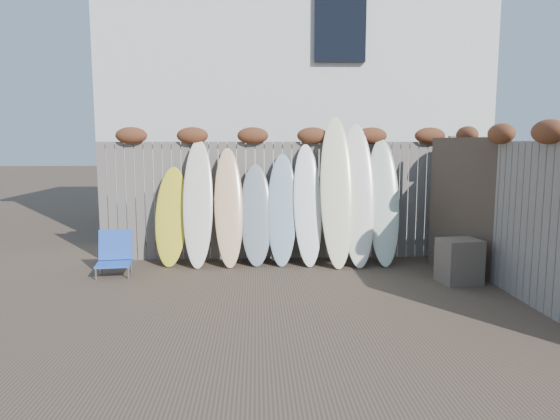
{
  "coord_description": "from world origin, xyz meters",
  "views": [
    {
      "loc": [
        -0.34,
        -6.05,
        1.96
      ],
      "look_at": [
        0.0,
        1.2,
        1.0
      ],
      "focal_mm": 32.0,
      "sensor_mm": 36.0,
      "label": 1
    }
  ],
  "objects_px": {
    "beach_chair": "(115,254)",
    "lattice_panel": "(464,207)",
    "wooden_crate": "(459,261)",
    "surfboard_0": "(171,216)"
  },
  "relations": [
    {
      "from": "wooden_crate",
      "to": "lattice_panel",
      "type": "height_order",
      "value": "lattice_panel"
    },
    {
      "from": "beach_chair",
      "to": "lattice_panel",
      "type": "bearing_deg",
      "value": -2.18
    },
    {
      "from": "beach_chair",
      "to": "wooden_crate",
      "type": "bearing_deg",
      "value": -7.9
    },
    {
      "from": "beach_chair",
      "to": "wooden_crate",
      "type": "xyz_separation_m",
      "value": [
        5.02,
        -0.7,
        0.01
      ]
    },
    {
      "from": "beach_chair",
      "to": "wooden_crate",
      "type": "distance_m",
      "value": 5.07
    },
    {
      "from": "wooden_crate",
      "to": "lattice_panel",
      "type": "relative_size",
      "value": 0.3
    },
    {
      "from": "wooden_crate",
      "to": "lattice_panel",
      "type": "bearing_deg",
      "value": 63.39
    },
    {
      "from": "lattice_panel",
      "to": "wooden_crate",
      "type": "bearing_deg",
      "value": -140.88
    },
    {
      "from": "beach_chair",
      "to": "surfboard_0",
      "type": "bearing_deg",
      "value": 38.4
    },
    {
      "from": "beach_chair",
      "to": "lattice_panel",
      "type": "height_order",
      "value": "lattice_panel"
    }
  ]
}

